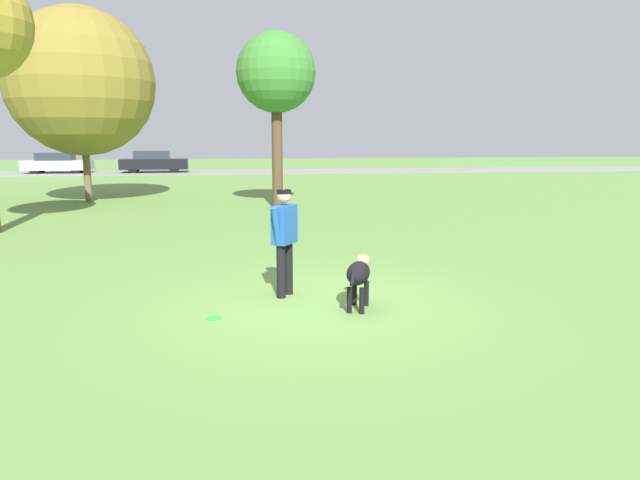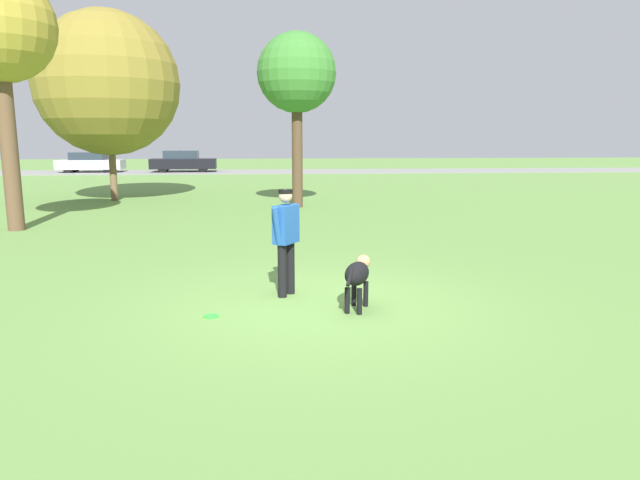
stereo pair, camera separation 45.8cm
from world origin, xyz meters
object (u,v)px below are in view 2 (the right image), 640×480
object	(u,v)px
frisbee	(211,316)
parked_car_silver	(90,162)
dog	(358,274)
parked_car_black	(183,162)
person	(286,234)
tree_far_left	(107,84)
tree_mid_center	(297,75)

from	to	relation	value
frisbee	parked_car_silver	distance (m)	35.62
dog	frisbee	xyz separation A→B (m)	(-1.96, -0.19, -0.47)
frisbee	parked_car_black	distance (m)	34.00
person	parked_car_black	size ratio (longest dim) A/B	0.35
parked_car_silver	tree_far_left	bearing A→B (deg)	-72.41
dog	tree_mid_center	bearing A→B (deg)	22.98
person	parked_car_silver	distance (m)	35.06
parked_car_black	person	bearing A→B (deg)	-81.68
frisbee	tree_mid_center	xyz separation A→B (m)	(1.73, 12.04, 4.36)
person	dog	size ratio (longest dim) A/B	1.61
tree_mid_center	tree_far_left	distance (m)	7.26
tree_mid_center	dog	bearing A→B (deg)	-88.87
person	dog	world-z (taller)	person
dog	parked_car_silver	size ratio (longest dim) A/B	0.22
tree_mid_center	parked_car_black	bearing A→B (deg)	107.89
dog	tree_mid_center	size ratio (longest dim) A/B	0.17
frisbee	parked_car_black	xyz separation A→B (m)	(-5.23, 33.58, 0.71)
frisbee	tree_far_left	xyz separation A→B (m)	(-5.03, 14.70, 4.26)
person	dog	xyz separation A→B (m)	(0.95, -0.77, -0.45)
dog	tree_far_left	size ratio (longest dim) A/B	0.14
person	tree_far_left	bearing A→B (deg)	57.16
parked_car_silver	parked_car_black	world-z (taller)	parked_car_black
dog	tree_far_left	xyz separation A→B (m)	(-6.99, 14.51, 3.79)
parked_car_black	parked_car_silver	bearing A→B (deg)	176.55
tree_far_left	parked_car_black	distance (m)	19.21
tree_far_left	frisbee	bearing A→B (deg)	-71.11
parked_car_silver	person	bearing A→B (deg)	-70.37
frisbee	parked_car_black	size ratio (longest dim) A/B	0.04
frisbee	parked_car_silver	world-z (taller)	parked_car_silver
tree_far_left	parked_car_silver	size ratio (longest dim) A/B	1.57
tree_mid_center	parked_car_black	world-z (taller)	tree_mid_center
person	parked_car_silver	world-z (taller)	person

